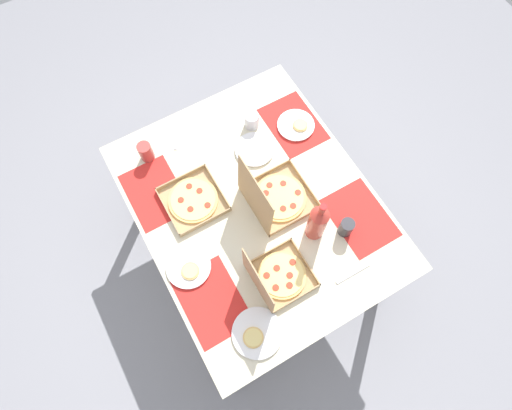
{
  "coord_description": "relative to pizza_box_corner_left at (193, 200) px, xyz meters",
  "views": [
    {
      "loc": [
        -0.7,
        0.4,
        2.69
      ],
      "look_at": [
        0.0,
        0.0,
        0.74
      ],
      "focal_mm": 29.42,
      "sensor_mm": 36.0,
      "label": 1
    }
  ],
  "objects": [
    {
      "name": "plate_far_right",
      "position": [
        -0.72,
        0.04,
        -0.0
      ],
      "size": [
        0.23,
        0.23,
        0.03
      ],
      "color": "white",
      "rests_on": "dining_table"
    },
    {
      "name": "placemat_near_right",
      "position": [
        0.14,
        -0.68,
        -0.01
      ],
      "size": [
        0.36,
        0.26,
        0.0
      ],
      "primitive_type": "cube",
      "color": "red",
      "rests_on": "dining_table"
    },
    {
      "name": "plate_near_right",
      "position": [
        0.12,
        -0.69,
        -0.0
      ],
      "size": [
        0.2,
        0.2,
        0.03
      ],
      "color": "white",
      "rests_on": "dining_table"
    },
    {
      "name": "pizza_box_corner_right",
      "position": [
        -0.2,
        -0.35,
        0.04
      ],
      "size": [
        0.31,
        0.31,
        0.34
      ],
      "color": "tan",
      "rests_on": "dining_table"
    },
    {
      "name": "pizza_box_center",
      "position": [
        -0.55,
        -0.16,
        0.03
      ],
      "size": [
        0.26,
        0.27,
        0.3
      ],
      "color": "tan",
      "rests_on": "dining_table"
    },
    {
      "name": "cup_dark",
      "position": [
        0.35,
        0.1,
        0.04
      ],
      "size": [
        0.07,
        0.07,
        0.11
      ],
      "primitive_type": "cylinder",
      "color": "#BF4742",
      "rests_on": "dining_table"
    },
    {
      "name": "placemat_near_left",
      "position": [
        -0.49,
        -0.68,
        -0.01
      ],
      "size": [
        0.36,
        0.26,
        0.0
      ],
      "primitive_type": "cube",
      "color": "red",
      "rests_on": "dining_table"
    },
    {
      "name": "placemat_far_right",
      "position": [
        0.14,
        0.15,
        -0.01
      ],
      "size": [
        0.36,
        0.26,
        0.0
      ],
      "primitive_type": "cube",
      "color": "red",
      "rests_on": "dining_table"
    },
    {
      "name": "fork_by_far_left",
      "position": [
        -0.71,
        -0.49,
        -0.01
      ],
      "size": [
        0.02,
        0.19,
        0.0
      ],
      "primitive_type": "cube",
      "rotation": [
        0.0,
        0.0,
        1.56
      ],
      "color": "#B7B7BC",
      "rests_on": "dining_table"
    },
    {
      "name": "fork_by_far_right",
      "position": [
        0.39,
        -0.11,
        -0.01
      ],
      "size": [
        0.16,
        0.13,
        0.0
      ],
      "primitive_type": "cube",
      "rotation": [
        0.0,
        0.0,
        5.64
      ],
      "color": "#B7B7BC",
      "rests_on": "dining_table"
    },
    {
      "name": "ground_plane",
      "position": [
        -0.18,
        -0.26,
        -0.75
      ],
      "size": [
        6.0,
        6.0,
        0.0
      ],
      "primitive_type": "plane",
      "color": "gray"
    },
    {
      "name": "pizza_box_corner_left",
      "position": [
        0.0,
        0.0,
        0.0
      ],
      "size": [
        0.29,
        0.29,
        0.04
      ],
      "color": "tan",
      "rests_on": "dining_table"
    },
    {
      "name": "placemat_far_left",
      "position": [
        -0.49,
        0.15,
        -0.01
      ],
      "size": [
        0.36,
        0.26,
        0.0
      ],
      "primitive_type": "cube",
      "color": "red",
      "rests_on": "dining_table"
    },
    {
      "name": "dining_table",
      "position": [
        -0.18,
        -0.26,
        -0.11
      ],
      "size": [
        1.41,
        1.13,
        0.74
      ],
      "color": "#3F3328",
      "rests_on": "ground_plane"
    },
    {
      "name": "plate_far_left",
      "position": [
        -0.3,
        0.17,
        -0.0
      ],
      "size": [
        0.21,
        0.21,
        0.03
      ],
      "color": "white",
      "rests_on": "dining_table"
    },
    {
      "name": "cup_clear_left",
      "position": [
        -0.51,
        -0.57,
        0.04
      ],
      "size": [
        0.07,
        0.07,
        0.1
      ],
      "primitive_type": "cylinder",
      "color": "#333338",
      "rests_on": "dining_table"
    },
    {
      "name": "cup_red",
      "position": [
        0.25,
        -0.48,
        0.03
      ],
      "size": [
        0.08,
        0.08,
        0.09
      ],
      "primitive_type": "cylinder",
      "color": "silver",
      "rests_on": "dining_table"
    },
    {
      "name": "soda_bottle",
      "position": [
        -0.44,
        -0.44,
        0.12
      ],
      "size": [
        0.09,
        0.09,
        0.32
      ],
      "color": "#B2382D",
      "rests_on": "dining_table"
    },
    {
      "name": "plate_near_left",
      "position": [
        0.1,
        -0.41,
        -0.0
      ],
      "size": [
        0.21,
        0.21,
        0.02
      ],
      "color": "white",
      "rests_on": "dining_table"
    }
  ]
}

